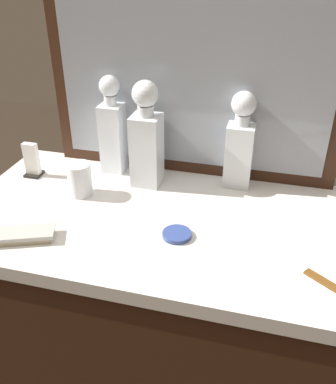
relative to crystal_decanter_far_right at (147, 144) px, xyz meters
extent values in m
cube|color=#381E11|center=(0.11, -0.17, -0.59)|extent=(1.13, 0.58, 0.83)
cube|color=silver|center=(0.11, -0.17, -0.15)|extent=(1.16, 0.59, 0.04)
cube|color=#381E11|center=(0.11, 0.11, 0.21)|extent=(0.89, 0.03, 0.68)
cube|color=gray|center=(0.11, 0.10, 0.21)|extent=(0.81, 0.01, 0.60)
cube|color=white|center=(0.00, 0.00, -0.02)|extent=(0.08, 0.08, 0.22)
cube|color=brown|center=(0.00, 0.00, -0.07)|extent=(0.07, 0.07, 0.12)
cylinder|color=white|center=(0.00, 0.00, 0.10)|extent=(0.05, 0.05, 0.03)
sphere|color=white|center=(0.00, 0.00, 0.15)|extent=(0.08, 0.08, 0.08)
cube|color=white|center=(0.27, 0.06, -0.03)|extent=(0.08, 0.08, 0.19)
cube|color=brown|center=(0.27, 0.06, -0.08)|extent=(0.07, 0.07, 0.11)
cylinder|color=white|center=(0.27, 0.06, 0.08)|extent=(0.04, 0.04, 0.03)
sphere|color=white|center=(0.27, 0.06, 0.13)|extent=(0.07, 0.07, 0.07)
cube|color=white|center=(-0.13, 0.06, -0.02)|extent=(0.07, 0.07, 0.22)
cube|color=brown|center=(-0.13, 0.06, -0.05)|extent=(0.06, 0.06, 0.17)
cylinder|color=white|center=(-0.13, 0.06, 0.11)|extent=(0.04, 0.04, 0.03)
sphere|color=white|center=(-0.13, 0.06, 0.15)|extent=(0.06, 0.06, 0.06)
cylinder|color=white|center=(-0.17, -0.12, -0.08)|extent=(0.07, 0.07, 0.10)
cylinder|color=silver|center=(-0.17, -0.12, -0.12)|extent=(0.07, 0.07, 0.01)
cube|color=#B7A88C|center=(-0.22, -0.36, -0.12)|extent=(0.15, 0.10, 0.01)
cube|color=#B7B5AD|center=(-0.22, -0.36, -0.11)|extent=(0.17, 0.12, 0.01)
cylinder|color=#33478C|center=(0.15, -0.25, -0.12)|extent=(0.07, 0.07, 0.01)
cube|color=brown|center=(0.53, -0.34, -0.13)|extent=(0.13, 0.10, 0.01)
cube|color=black|center=(-0.37, -0.05, -0.13)|extent=(0.05, 0.05, 0.01)
cube|color=white|center=(-0.37, -0.05, -0.07)|extent=(0.05, 0.02, 0.11)
camera|label=1|loc=(0.36, -1.10, 0.52)|focal=39.71mm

